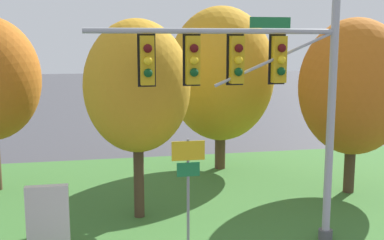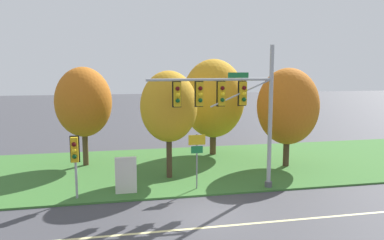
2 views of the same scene
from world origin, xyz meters
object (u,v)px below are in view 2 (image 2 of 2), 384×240
Objects in this scene: route_sign_post at (197,152)px; tree_left_of_mast at (169,107)px; info_kiosk at (126,175)px; tree_behind_signpost at (213,99)px; pedestrian_signal_near_kerb at (75,154)px; tree_mid_verge at (288,107)px; tree_nearest_road at (84,102)px; traffic_signal_mast at (232,103)px.

tree_left_of_mast is (-1.15, 2.40, 2.19)m from route_sign_post.
tree_behind_signpost is at bearing 48.91° from info_kiosk.
pedestrian_signal_near_kerb is 13.69m from tree_mid_verge.
tree_mid_verge is at bearing -12.56° from tree_nearest_road.
tree_left_of_mast is 3.33× the size of info_kiosk.
traffic_signal_mast is 4.03× the size of info_kiosk.
tree_nearest_road is (-6.24, 6.34, 2.19)m from route_sign_post.
tree_left_of_mast is 4.81m from info_kiosk.
tree_nearest_road is 13.39m from tree_mid_verge.
tree_mid_verge is at bearing 37.78° from traffic_signal_mast.
pedestrian_signal_near_kerb is 6.09m from tree_left_of_mast.
tree_mid_verge is at bearing 26.70° from route_sign_post.
info_kiosk is (-2.61, -2.37, -3.28)m from tree_left_of_mast.
route_sign_post is at bearing 163.58° from traffic_signal_mast.
traffic_signal_mast is 2.40× the size of pedestrian_signal_near_kerb.
tree_behind_signpost is (9.14, 8.13, 1.89)m from pedestrian_signal_near_kerb.
pedestrian_signal_near_kerb reaches higher than route_sign_post.
tree_behind_signpost is (4.08, 5.31, -0.02)m from tree_left_of_mast.
info_kiosk is (-10.58, -3.40, -3.02)m from tree_mid_verge.
route_sign_post is 1.58× the size of info_kiosk.
route_sign_post is at bearing -153.30° from tree_mid_verge.
tree_behind_signpost reaches higher than info_kiosk.
tree_mid_verge reaches higher than pedestrian_signal_near_kerb.
info_kiosk is at bearing 179.50° from route_sign_post.
tree_mid_verge is (7.97, 1.03, -0.25)m from tree_left_of_mast.
tree_nearest_road is 1.04× the size of tree_left_of_mast.
route_sign_post is 7.88m from tree_mid_verge.
info_kiosk is at bearing -162.20° from tree_mid_verge.
pedestrian_signal_near_kerb is 1.68× the size of info_kiosk.
route_sign_post reaches higher than info_kiosk.
traffic_signal_mast is at bearing -0.68° from pedestrian_signal_near_kerb.
tree_nearest_road is 0.92× the size of tree_behind_signpost.
route_sign_post is 8.53m from tree_behind_signpost.
tree_nearest_road is at bearing 167.44° from tree_mid_verge.
tree_left_of_mast is at bearing 42.19° from info_kiosk.
traffic_signal_mast reaches higher than tree_left_of_mast.
tree_mid_verge is (3.89, -4.28, -0.24)m from tree_behind_signpost.
pedestrian_signal_near_kerb is at bearing -163.54° from tree_mid_verge.
tree_left_of_mast is 0.98× the size of tree_mid_verge.
traffic_signal_mast is 2.56× the size of route_sign_post.
info_kiosk is (-5.50, 0.54, -3.72)m from traffic_signal_mast.
tree_nearest_road is at bearing 111.45° from info_kiosk.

